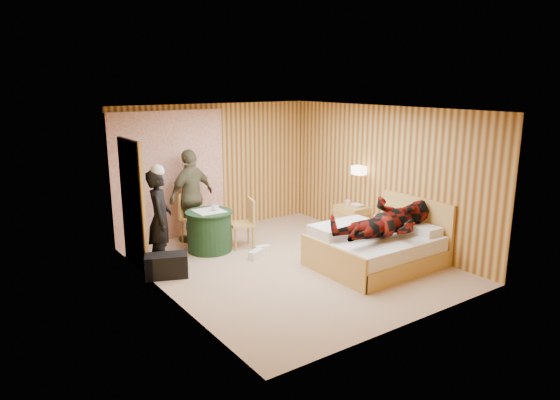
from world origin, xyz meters
TOP-DOWN VIEW (x-y plane):
  - floor at (0.00, 0.00)m, footprint 4.20×5.00m
  - ceiling at (0.00, 0.00)m, footprint 4.20×5.00m
  - wall_back at (0.00, 2.50)m, footprint 4.20×0.02m
  - wall_left at (-2.10, 0.00)m, footprint 0.02×5.00m
  - wall_right at (2.10, 0.00)m, footprint 0.02×5.00m
  - curtain at (-1.00, 2.43)m, footprint 2.20×0.08m
  - doorway at (-2.06, 1.40)m, footprint 0.06×0.90m
  - wall_lamp at (1.92, 0.45)m, footprint 0.26×0.24m
  - bed at (1.13, -0.82)m, footprint 1.94×1.47m
  - nightstand at (1.88, 0.56)m, footprint 0.45×0.61m
  - round_table at (-0.75, 1.35)m, footprint 0.82×0.82m
  - chair_far at (-0.78, 2.00)m, footprint 0.54×0.54m
  - chair_near at (-0.10, 1.19)m, footprint 0.49×0.49m
  - duffel_bag at (-1.85, 0.64)m, footprint 0.71×0.55m
  - sneaker_left at (-0.29, 0.56)m, footprint 0.33×0.24m
  - sneaker_right at (-0.03, 0.76)m, footprint 0.27×0.15m
  - woman_standing at (-1.74, 1.08)m, footprint 0.58×0.68m
  - man_at_table at (-0.75, 2.04)m, footprint 1.09×0.72m
  - man_on_bed at (1.15, -1.05)m, footprint 0.86×0.67m
  - book_lower at (1.88, 0.51)m, footprint 0.17×0.23m
  - book_upper at (1.88, 0.51)m, footprint 0.19×0.24m
  - cup_nightstand at (1.88, 0.69)m, footprint 0.11×0.11m
  - cup_table at (-0.65, 1.30)m, footprint 0.15×0.15m

SIDE VIEW (x-z plane):
  - floor at x=0.00m, z-range -0.01..0.01m
  - sneaker_right at x=-0.03m, z-range 0.00..0.11m
  - sneaker_left at x=-0.29m, z-range 0.00..0.14m
  - duffel_bag at x=-1.85m, z-range 0.00..0.36m
  - bed at x=1.13m, z-range -0.21..0.80m
  - nightstand at x=1.88m, z-range 0.01..0.60m
  - round_table at x=-0.75m, z-range 0.00..0.73m
  - chair_near at x=-0.10m, z-range 0.07..0.95m
  - chair_far at x=-0.78m, z-range 0.07..1.00m
  - book_lower at x=1.88m, z-range 0.59..0.61m
  - book_upper at x=1.88m, z-range 0.62..0.63m
  - cup_nightstand at x=1.88m, z-range 0.59..0.69m
  - cup_table at x=-0.65m, z-range 0.73..0.83m
  - woman_standing at x=-1.74m, z-range 0.00..1.59m
  - man_at_table at x=-0.75m, z-range 0.00..1.72m
  - man_on_bed at x=1.15m, z-range 0.05..1.82m
  - doorway at x=-2.06m, z-range 0.00..2.05m
  - curtain at x=-1.00m, z-range 0.00..2.40m
  - wall_back at x=0.00m, z-range 0.00..2.50m
  - wall_left at x=-2.10m, z-range 0.00..2.50m
  - wall_right at x=2.10m, z-range 0.00..2.50m
  - wall_lamp at x=1.92m, z-range 1.22..1.38m
  - ceiling at x=0.00m, z-range 2.50..2.50m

